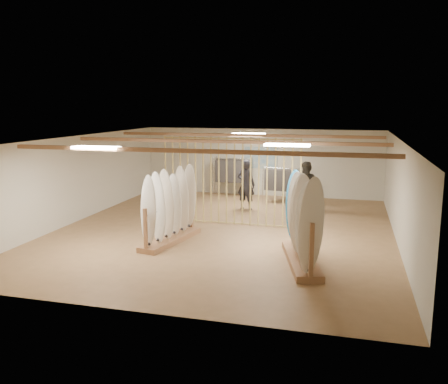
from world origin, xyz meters
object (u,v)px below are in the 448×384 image
(rack_left, at_px, (170,218))
(shopper_b, at_px, (307,183))
(rack_right, at_px, (302,233))
(clothing_rack_b, at_px, (281,180))
(shopper_a, at_px, (246,181))
(clothing_rack_a, at_px, (233,171))

(rack_left, height_order, shopper_b, shopper_b)
(rack_right, bearing_deg, clothing_rack_b, 87.71)
(rack_left, height_order, shopper_a, shopper_a)
(rack_right, bearing_deg, shopper_a, 100.49)
(rack_left, relative_size, clothing_rack_b, 1.77)
(clothing_rack_b, relative_size, shopper_a, 0.69)
(shopper_a, bearing_deg, rack_right, 124.92)
(rack_right, height_order, clothing_rack_a, rack_right)
(rack_left, relative_size, rack_right, 0.90)
(rack_right, xyz_separation_m, shopper_a, (-2.59, 5.52, 0.28))
(shopper_b, bearing_deg, shopper_a, -160.56)
(clothing_rack_b, distance_m, shopper_a, 1.70)
(rack_right, xyz_separation_m, clothing_rack_a, (-3.66, 7.84, 0.31))
(shopper_b, bearing_deg, clothing_rack_b, 148.84)
(rack_left, height_order, clothing_rack_a, rack_left)
(shopper_b, bearing_deg, rack_right, -73.98)
(rack_left, distance_m, shopper_b, 5.96)
(rack_left, xyz_separation_m, shopper_b, (3.30, 4.95, 0.33))
(clothing_rack_a, relative_size, shopper_a, 0.79)
(rack_right, bearing_deg, rack_left, 152.42)
(rack_right, distance_m, clothing_rack_b, 6.98)
(rack_right, relative_size, shopper_b, 1.39)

